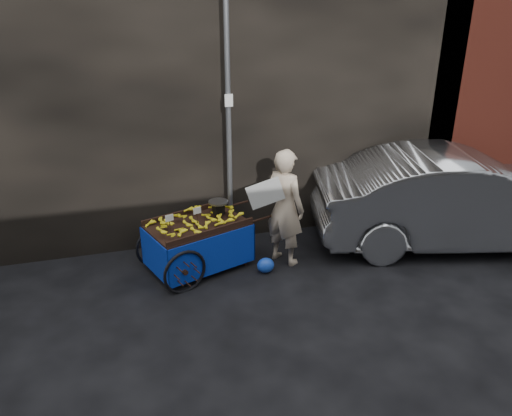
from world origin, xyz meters
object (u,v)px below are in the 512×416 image
object	(u,v)px
plastic_bag	(266,265)
vendor	(285,207)
parked_car	(460,199)
banana_cart	(195,229)

from	to	relation	value
plastic_bag	vendor	bearing A→B (deg)	36.07
vendor	parked_car	size ratio (longest dim) A/B	0.38
vendor	plastic_bag	bearing A→B (deg)	91.69
banana_cart	vendor	world-z (taller)	vendor
vendor	parked_car	distance (m)	2.95
banana_cart	vendor	size ratio (longest dim) A/B	1.17
vendor	banana_cart	bearing A→B (deg)	49.98
banana_cart	parked_car	size ratio (longest dim) A/B	0.45
banana_cart	parked_car	bearing A→B (deg)	-23.41
plastic_bag	parked_car	distance (m)	3.39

